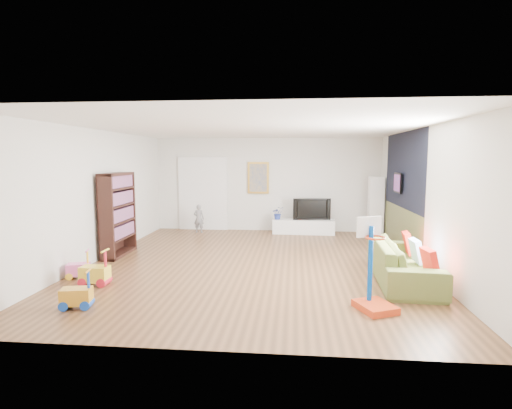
# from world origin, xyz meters

# --- Properties ---
(floor) EXTENTS (6.50, 7.50, 0.00)m
(floor) POSITION_xyz_m (0.00, 0.00, 0.00)
(floor) COLOR brown
(floor) RESTS_ON ground
(ceiling) EXTENTS (6.50, 7.50, 0.00)m
(ceiling) POSITION_xyz_m (0.00, 0.00, 2.70)
(ceiling) COLOR white
(ceiling) RESTS_ON ground
(wall_back) EXTENTS (6.50, 0.00, 2.70)m
(wall_back) POSITION_xyz_m (0.00, 3.75, 1.35)
(wall_back) COLOR silver
(wall_back) RESTS_ON ground
(wall_front) EXTENTS (6.50, 0.00, 2.70)m
(wall_front) POSITION_xyz_m (0.00, -3.75, 1.35)
(wall_front) COLOR white
(wall_front) RESTS_ON ground
(wall_left) EXTENTS (0.00, 7.50, 2.70)m
(wall_left) POSITION_xyz_m (-3.25, 0.00, 1.35)
(wall_left) COLOR silver
(wall_left) RESTS_ON ground
(wall_right) EXTENTS (0.00, 7.50, 2.70)m
(wall_right) POSITION_xyz_m (3.25, 0.00, 1.35)
(wall_right) COLOR silver
(wall_right) RESTS_ON ground
(navy_accent) EXTENTS (0.01, 3.20, 1.70)m
(navy_accent) POSITION_xyz_m (3.23, 1.40, 1.85)
(navy_accent) COLOR black
(navy_accent) RESTS_ON wall_right
(olive_wainscot) EXTENTS (0.01, 3.20, 1.00)m
(olive_wainscot) POSITION_xyz_m (3.23, 1.40, 0.50)
(olive_wainscot) COLOR brown
(olive_wainscot) RESTS_ON wall_right
(doorway) EXTENTS (1.45, 0.06, 2.10)m
(doorway) POSITION_xyz_m (-1.90, 3.71, 1.05)
(doorway) COLOR white
(doorway) RESTS_ON ground
(painting_back) EXTENTS (0.62, 0.06, 0.92)m
(painting_back) POSITION_xyz_m (-0.25, 3.71, 1.55)
(painting_back) COLOR gold
(painting_back) RESTS_ON wall_back
(artwork_right) EXTENTS (0.04, 0.56, 0.46)m
(artwork_right) POSITION_xyz_m (3.17, 1.60, 1.55)
(artwork_right) COLOR #7F3F8C
(artwork_right) RESTS_ON wall_right
(media_console) EXTENTS (1.73, 0.48, 0.40)m
(media_console) POSITION_xyz_m (1.07, 3.30, 0.20)
(media_console) COLOR white
(media_console) RESTS_ON ground
(tall_cabinet) EXTENTS (0.38, 0.38, 1.62)m
(tall_cabinet) POSITION_xyz_m (3.01, 3.16, 0.81)
(tall_cabinet) COLOR white
(tall_cabinet) RESTS_ON ground
(bookshelf) EXTENTS (0.34, 1.24, 1.80)m
(bookshelf) POSITION_xyz_m (-3.03, 0.42, 0.90)
(bookshelf) COLOR black
(bookshelf) RESTS_ON ground
(sofa) EXTENTS (1.03, 2.36, 0.68)m
(sofa) POSITION_xyz_m (2.68, -0.92, 0.34)
(sofa) COLOR olive
(sofa) RESTS_ON ground
(basketball_hoop) EXTENTS (0.63, 0.68, 1.30)m
(basketball_hoop) POSITION_xyz_m (1.94, -2.36, 0.65)
(basketball_hoop) COLOR red
(basketball_hoop) RESTS_ON ground
(ride_on_yellow) EXTENTS (0.45, 0.28, 0.60)m
(ride_on_yellow) POSITION_xyz_m (-2.50, -1.67, 0.30)
(ride_on_yellow) COLOR yellow
(ride_on_yellow) RESTS_ON ground
(ride_on_orange) EXTENTS (0.45, 0.33, 0.54)m
(ride_on_orange) POSITION_xyz_m (-2.26, -2.68, 0.27)
(ride_on_orange) COLOR orange
(ride_on_orange) RESTS_ON ground
(ride_on_pink) EXTENTS (0.42, 0.33, 0.50)m
(ride_on_pink) POSITION_xyz_m (-2.99, -1.33, 0.25)
(ride_on_pink) COLOR pink
(ride_on_pink) RESTS_ON ground
(child) EXTENTS (0.31, 0.21, 0.81)m
(child) POSITION_xyz_m (-1.90, 3.17, 0.41)
(child) COLOR gray
(child) RESTS_ON ground
(tv) EXTENTS (1.06, 0.27, 0.61)m
(tv) POSITION_xyz_m (1.28, 3.36, 0.70)
(tv) COLOR black
(tv) RESTS_ON media_console
(vase_plant) EXTENTS (0.39, 0.37, 0.36)m
(vase_plant) POSITION_xyz_m (0.34, 3.28, 0.58)
(vase_plant) COLOR navy
(vase_plant) RESTS_ON media_console
(pillow_left) EXTENTS (0.14, 0.40, 0.39)m
(pillow_left) POSITION_xyz_m (2.89, -1.62, 0.53)
(pillow_left) COLOR red
(pillow_left) RESTS_ON sofa
(pillow_center) EXTENTS (0.11, 0.40, 0.40)m
(pillow_center) POSITION_xyz_m (2.89, -0.93, 0.53)
(pillow_center) COLOR silver
(pillow_center) RESTS_ON sofa
(pillow_right) EXTENTS (0.15, 0.41, 0.40)m
(pillow_right) POSITION_xyz_m (2.93, -0.28, 0.53)
(pillow_right) COLOR #AF1A10
(pillow_right) RESTS_ON sofa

